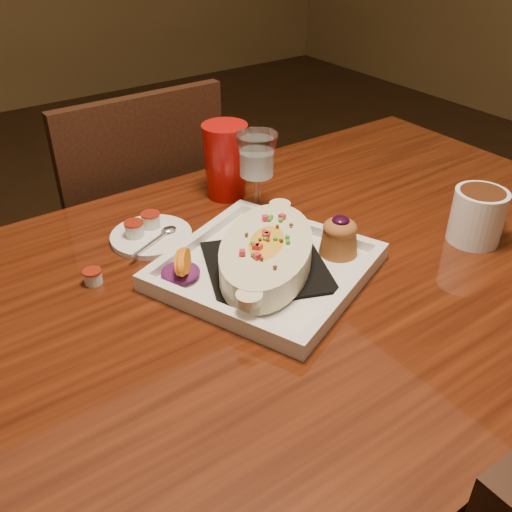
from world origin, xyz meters
TOP-DOWN VIEW (x-y plane):
  - table at (0.00, 0.00)m, footprint 1.50×0.90m
  - chair_far at (-0.00, 0.63)m, footprint 0.42×0.42m
  - plate at (-0.01, 0.02)m, footprint 0.41×0.41m
  - coffee_mug at (0.37, -0.11)m, footprint 0.13×0.10m
  - goblet at (0.09, 0.20)m, footprint 0.08×0.08m
  - saucer at (-0.12, 0.24)m, footprint 0.15×0.15m
  - creamer_loose at (-0.26, 0.17)m, footprint 0.03×0.03m
  - red_tumbler at (0.09, 0.31)m, footprint 0.09×0.09m

SIDE VIEW (x-z plane):
  - chair_far at x=0.00m, z-range 0.04..0.97m
  - table at x=0.00m, z-range 0.28..1.03m
  - saucer at x=-0.12m, z-range 0.71..0.81m
  - creamer_loose at x=-0.26m, z-range 0.75..0.77m
  - plate at x=-0.01m, z-range 0.74..0.82m
  - coffee_mug at x=0.37m, z-range 0.75..0.86m
  - red_tumbler at x=0.09m, z-range 0.75..0.91m
  - goblet at x=0.09m, z-range 0.78..0.95m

